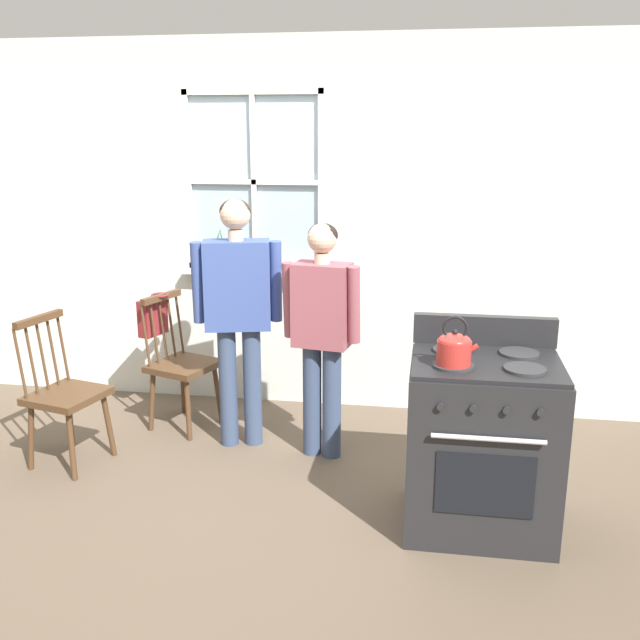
# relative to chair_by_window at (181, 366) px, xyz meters

# --- Properties ---
(ground_plane) EXTENTS (16.00, 16.00, 0.00)m
(ground_plane) POSITION_rel_chair_by_window_xyz_m (0.71, -0.80, -0.45)
(ground_plane) COLOR brown
(wall_back) EXTENTS (6.40, 0.16, 2.70)m
(wall_back) POSITION_rel_chair_by_window_xyz_m (0.73, 0.60, 0.88)
(wall_back) COLOR silver
(wall_back) RESTS_ON ground_plane
(chair_by_window) EXTENTS (0.52, 0.53, 0.95)m
(chair_by_window) POSITION_rel_chair_by_window_xyz_m (0.00, 0.00, 0.00)
(chair_by_window) COLOR #4C331E
(chair_by_window) RESTS_ON ground_plane
(chair_near_wall) EXTENTS (0.49, 0.51, 0.95)m
(chair_near_wall) POSITION_rel_chair_by_window_xyz_m (-0.52, -0.67, 0.00)
(chair_near_wall) COLOR #4C331E
(chair_near_wall) RESTS_ON ground_plane
(person_elderly_left) EXTENTS (0.58, 0.30, 1.64)m
(person_elderly_left) POSITION_rel_chair_by_window_xyz_m (0.49, -0.23, 0.54)
(person_elderly_left) COLOR #384766
(person_elderly_left) RESTS_ON ground_plane
(person_teen_center) EXTENTS (0.51, 0.26, 1.51)m
(person_teen_center) POSITION_rel_chair_by_window_xyz_m (1.05, -0.31, 0.44)
(person_teen_center) COLOR #384766
(person_teen_center) RESTS_ON ground_plane
(stove) EXTENTS (0.76, 0.68, 1.08)m
(stove) POSITION_rel_chair_by_window_xyz_m (2.01, -1.01, 0.02)
(stove) COLOR #232326
(stove) RESTS_ON ground_plane
(kettle) EXTENTS (0.21, 0.17, 0.25)m
(kettle) POSITION_rel_chair_by_window_xyz_m (1.84, -1.14, 0.58)
(kettle) COLOR red
(kettle) RESTS_ON stove
(potted_plant) EXTENTS (0.16, 0.16, 0.33)m
(potted_plant) POSITION_rel_chair_by_window_xyz_m (0.15, 0.51, 0.67)
(potted_plant) COLOR beige
(potted_plant) RESTS_ON wall_back
(handbag) EXTENTS (0.23, 0.24, 0.31)m
(handbag) POSITION_rel_chair_by_window_xyz_m (-0.22, 0.08, 0.33)
(handbag) COLOR maroon
(handbag) RESTS_ON chair_by_window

